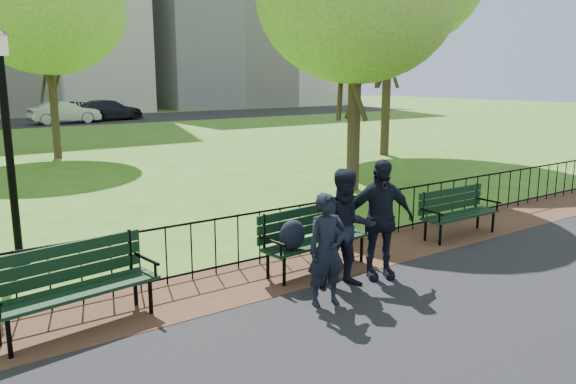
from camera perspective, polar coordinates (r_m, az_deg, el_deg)
ground at (r=7.81m, az=6.48°, el=-10.98°), size 120.00×120.00×0.00m
dirt_strip at (r=8.90m, az=-0.03°, el=-7.93°), size 60.00×1.60×0.01m
iron_fence at (r=9.15m, az=-1.85°, el=-4.20°), size 24.06×0.06×1.00m
park_bench_main at (r=8.57m, az=1.68°, el=-4.18°), size 1.94×0.75×1.08m
park_bench_left_a at (r=7.27m, az=-21.06°, el=-8.10°), size 2.02×0.86×1.11m
park_bench_right_a at (r=11.10m, az=16.76°, el=-1.49°), size 1.76×0.58×0.99m
lamppost at (r=9.76m, az=-26.57°, el=4.76°), size 0.34×0.34×3.73m
tree_far_c at (r=22.70m, az=-23.40°, el=16.82°), size 5.58×5.58×7.78m
person_left at (r=7.41m, az=3.98°, el=-5.88°), size 0.62×0.48×1.51m
person_mid at (r=8.04m, az=6.04°, el=-3.73°), size 0.94×0.72×1.73m
person_right at (r=8.47m, az=9.28°, el=-2.73°), size 1.14×0.82×1.81m
sedan_silver at (r=39.11m, az=-21.78°, el=7.51°), size 4.40×1.74×1.42m
sedan_dark at (r=41.02m, az=-17.72°, el=7.93°), size 5.18×3.09×1.41m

